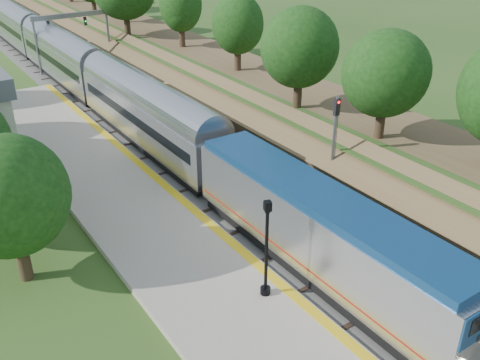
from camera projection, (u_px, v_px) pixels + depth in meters
trackbed at (60, 60)px, 63.46m from camera, size 9.50×170.00×0.28m
platform at (185, 263)px, 27.44m from camera, size 6.40×68.00×0.38m
yellow_stripe at (232, 242)px, 28.77m from camera, size 0.55×68.00×0.01m
embankment at (124, 35)px, 66.74m from camera, size 10.64×170.00×11.70m
signal_gantry at (72, 26)px, 57.82m from camera, size 8.40×0.38×6.20m
trees_behind_platform at (27, 183)px, 25.92m from camera, size 7.82×53.32×7.21m
train at (37, 43)px, 62.14m from camera, size 2.94×117.90×4.32m
lamppost_far at (266, 254)px, 23.99m from camera, size 0.49×0.49×4.95m
signal_farside at (334, 136)px, 32.51m from camera, size 0.35×0.28×6.38m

